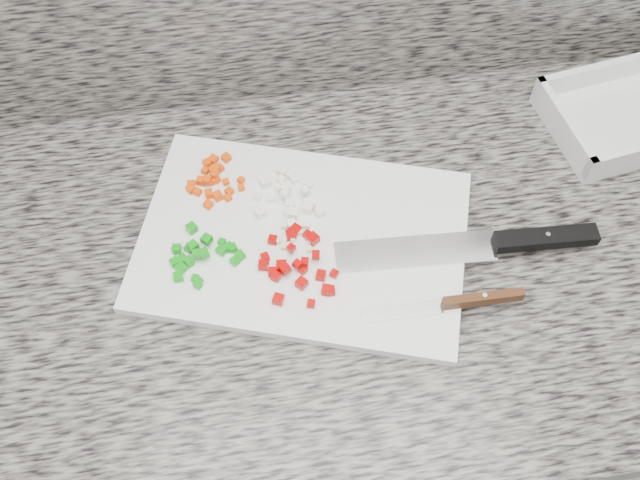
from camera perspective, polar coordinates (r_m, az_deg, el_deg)
The scene contains 11 objects.
cabinet at distance 1.35m, azimuth 1.45°, elevation -11.39°, with size 3.92×0.62×0.86m, color silver.
countertop at distance 0.94m, azimuth 2.04°, elevation -1.92°, with size 3.96×0.64×0.04m, color slate.
cutting_board at distance 0.93m, azimuth -1.41°, elevation 0.00°, with size 0.42×0.28×0.01m, color white.
carrot_pile at distance 0.98m, azimuth -8.56°, elevation 4.78°, with size 0.08×0.09×0.02m.
onion_pile at distance 0.95m, azimuth -2.44°, elevation 3.31°, with size 0.09×0.11×0.02m.
green_pepper_pile at distance 0.92m, azimuth -9.61°, elevation -1.14°, with size 0.10×0.10×0.02m.
red_pepper_pile at distance 0.90m, azimuth -1.94°, elevation -1.84°, with size 0.10×0.12×0.02m.
garlic_pile at distance 0.92m, azimuth -2.33°, elevation 0.22°, with size 0.05×0.05×0.01m.
chef_knife at distance 0.94m, azimuth 14.29°, elevation -0.21°, with size 0.34×0.06×0.02m.
paring_knife at distance 0.89m, azimuth 11.35°, elevation -4.87°, with size 0.20×0.02×0.02m.
tray at distance 1.14m, azimuth 23.46°, elevation 9.15°, with size 0.25×0.20×0.05m.
Camera 1 is at (-0.11, 0.98, 1.70)m, focal length 40.00 mm.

